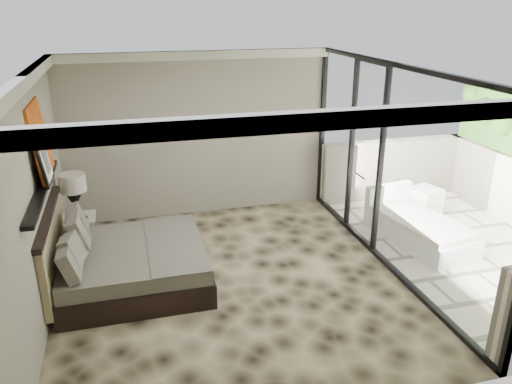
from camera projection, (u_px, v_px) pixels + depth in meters
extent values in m
plane|color=black|center=(231.00, 282.00, 6.71)|extent=(5.00, 5.00, 0.00)
cube|color=silver|center=(227.00, 70.00, 5.72)|extent=(4.50, 5.00, 0.02)
cube|color=gray|center=(198.00, 136.00, 8.46)|extent=(4.50, 0.02, 2.80)
cube|color=gray|center=(37.00, 202.00, 5.67)|extent=(0.02, 5.00, 2.80)
cube|color=white|center=(391.00, 169.00, 6.76)|extent=(0.08, 5.00, 2.80)
cube|color=beige|center=(470.00, 252.00, 7.64)|extent=(3.00, 5.00, 0.12)
cube|color=black|center=(42.00, 190.00, 5.74)|extent=(0.12, 2.20, 0.05)
cube|color=black|center=(135.00, 272.00, 6.63)|extent=(1.87, 1.78, 0.32)
cube|color=#5E594E|center=(134.00, 255.00, 6.54)|extent=(1.81, 1.72, 0.20)
cube|color=#4F4B44|center=(174.00, 243.00, 6.63)|extent=(0.71, 1.76, 0.03)
cube|color=#95875E|center=(53.00, 250.00, 6.24)|extent=(0.08, 1.88, 0.89)
cube|color=black|center=(80.00, 234.00, 7.54)|extent=(0.57, 0.57, 0.49)
cone|color=black|center=(76.00, 213.00, 7.36)|extent=(0.22, 0.22, 0.20)
cone|color=black|center=(75.00, 200.00, 7.29)|extent=(0.22, 0.22, 0.20)
cylinder|color=beige|center=(72.00, 183.00, 7.19)|extent=(0.38, 0.38, 0.26)
cube|color=#9E130D|center=(40.00, 140.00, 5.98)|extent=(0.13, 0.90, 0.90)
cube|color=black|center=(43.00, 159.00, 5.78)|extent=(0.11, 0.50, 0.60)
cube|color=silver|center=(425.00, 201.00, 8.82)|extent=(0.58, 0.58, 0.47)
cube|color=silver|center=(420.00, 232.00, 7.80)|extent=(1.15, 1.85, 0.30)
cube|color=beige|center=(421.00, 221.00, 7.73)|extent=(1.09, 1.74, 0.09)
cube|color=silver|center=(388.00, 195.00, 8.37)|extent=(0.88, 0.27, 0.38)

